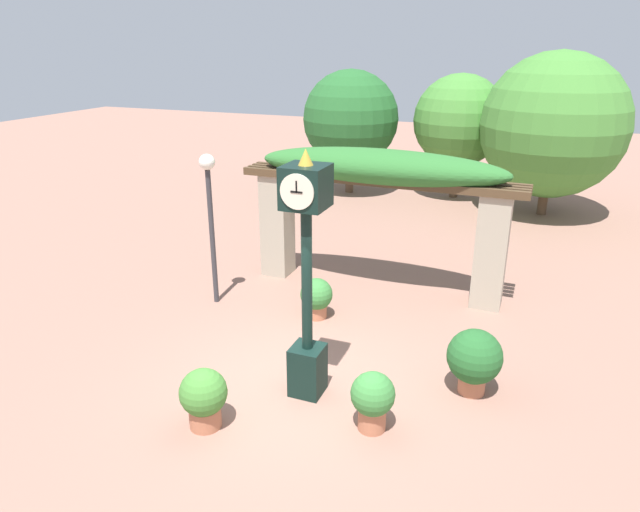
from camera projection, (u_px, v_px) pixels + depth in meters
ground_plane at (302, 384)px, 8.82m from camera, size 60.00×60.00×0.00m
pedestal_clock at (307, 275)px, 7.94m from camera, size 0.57×0.62×3.68m
pergola at (379, 186)px, 11.45m from camera, size 5.78×1.19×2.97m
potted_plant_near_left at (474, 359)px, 8.41m from camera, size 0.82×0.82×1.02m
potted_plant_near_right at (204, 396)px, 7.69m from camera, size 0.65×0.65×0.87m
potted_plant_far_left at (373, 398)px, 7.64m from camera, size 0.61×0.61×0.86m
potted_plant_far_right at (316, 297)px, 10.79m from camera, size 0.62×0.62×0.79m
lamp_post at (210, 201)px, 10.85m from camera, size 0.30×0.30×3.01m
tree_line at (479, 123)px, 17.47m from camera, size 10.00×4.64×4.75m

